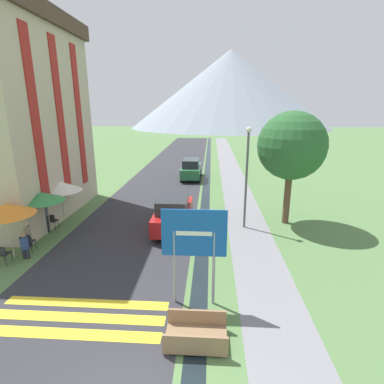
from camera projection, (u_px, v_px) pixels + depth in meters
The scene contains 22 objects.
ground_plane at pixel (192, 184), 25.37m from camera, with size 160.00×160.00×0.00m, color #517542.
road at pixel (176, 163), 35.13m from camera, with size 6.40×60.00×0.01m.
footpath at pixel (229, 163), 34.76m from camera, with size 2.20×60.00×0.01m.
drainage_channel at pixel (208, 163), 34.90m from camera, with size 0.60×60.00×0.00m.
crosswalk_marking at pixel (78, 317), 9.24m from camera, with size 5.44×1.84×0.01m.
mountain_distant at pixel (230, 89), 95.81m from camera, with size 63.15×63.15×23.79m.
hotel_building at pixel (15, 110), 16.60m from camera, with size 5.58×9.36×11.34m.
road_sign at pixel (194, 242), 9.35m from camera, with size 2.04×0.11×3.27m.
footbridge at pixel (196, 335), 8.20m from camera, with size 1.70×1.10×0.65m.
parked_car_near at pixel (173, 212), 15.82m from camera, with size 1.87×4.39×1.82m.
parked_car_far at pixel (191, 169), 27.05m from camera, with size 1.76×4.20×1.82m.
cafe_chair_nearest at pixel (3, 253), 12.21m from camera, with size 0.40×0.40×0.85m.
cafe_chair_far_left at pixel (52, 220), 15.82m from camera, with size 0.40×0.40×0.85m.
cafe_chair_near_right at pixel (28, 241), 13.35m from camera, with size 0.40×0.40×0.85m.
cafe_umbrella_front_orange at pixel (6, 209), 12.37m from camera, with size 2.26×2.26×2.44m.
cafe_umbrella_middle_green at pixel (42, 197), 14.57m from camera, with size 2.12×2.12×2.29m.
cafe_umbrella_rear_white at pixel (60, 186), 16.70m from camera, with size 2.34×2.34×2.29m.
person_seated_near at pixel (24, 244), 12.68m from camera, with size 0.32×0.32×1.20m.
person_seated_far at pixel (27, 233), 13.81m from camera, with size 0.32×0.32×1.22m.
person_standing_terrace at pixel (45, 215), 15.32m from camera, with size 0.32×0.32×1.66m.
streetlamp at pixel (247, 170), 15.39m from camera, with size 0.28×0.28×5.33m.
tree_by_path at pixel (292, 146), 15.72m from camera, with size 3.61×3.61×6.12m.
Camera 1 is at (1.52, -4.55, 6.24)m, focal length 28.00 mm.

